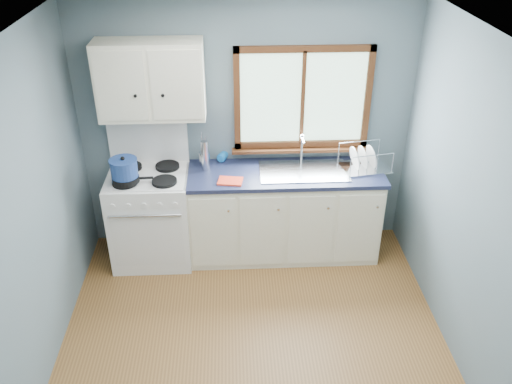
{
  "coord_description": "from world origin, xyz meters",
  "views": [
    {
      "loc": [
        -0.15,
        -3.05,
        3.36
      ],
      "look_at": [
        0.05,
        0.9,
        1.05
      ],
      "focal_mm": 38.0,
      "sensor_mm": 36.0,
      "label": 1
    }
  ],
  "objects_px": {
    "skillet": "(126,179)",
    "thermos": "(205,156)",
    "base_cabinets": "(283,217)",
    "utensil_crock": "(205,158)",
    "stockpot": "(124,170)",
    "sink": "(303,177)",
    "dish_rack": "(364,162)",
    "gas_range": "(151,214)"
  },
  "relations": [
    {
      "from": "base_cabinets",
      "to": "thermos",
      "type": "distance_m",
      "value": 1.01
    },
    {
      "from": "skillet",
      "to": "dish_rack",
      "type": "relative_size",
      "value": 0.76
    },
    {
      "from": "skillet",
      "to": "thermos",
      "type": "relative_size",
      "value": 1.25
    },
    {
      "from": "base_cabinets",
      "to": "dish_rack",
      "type": "bearing_deg",
      "value": 3.08
    },
    {
      "from": "gas_range",
      "to": "dish_rack",
      "type": "relative_size",
      "value": 2.75
    },
    {
      "from": "base_cabinets",
      "to": "utensil_crock",
      "type": "relative_size",
      "value": 5.41
    },
    {
      "from": "skillet",
      "to": "thermos",
      "type": "bearing_deg",
      "value": 17.18
    },
    {
      "from": "base_cabinets",
      "to": "skillet",
      "type": "bearing_deg",
      "value": -172.78
    },
    {
      "from": "sink",
      "to": "dish_rack",
      "type": "bearing_deg",
      "value": 4.07
    },
    {
      "from": "utensil_crock",
      "to": "thermos",
      "type": "relative_size",
      "value": 1.14
    },
    {
      "from": "base_cabinets",
      "to": "sink",
      "type": "distance_m",
      "value": 0.48
    },
    {
      "from": "base_cabinets",
      "to": "utensil_crock",
      "type": "height_order",
      "value": "utensil_crock"
    },
    {
      "from": "base_cabinets",
      "to": "sink",
      "type": "relative_size",
      "value": 2.2
    },
    {
      "from": "dish_rack",
      "to": "stockpot",
      "type": "bearing_deg",
      "value": 175.75
    },
    {
      "from": "sink",
      "to": "utensil_crock",
      "type": "height_order",
      "value": "utensil_crock"
    },
    {
      "from": "dish_rack",
      "to": "gas_range",
      "type": "bearing_deg",
      "value": 171.84
    },
    {
      "from": "base_cabinets",
      "to": "thermos",
      "type": "bearing_deg",
      "value": 174.06
    },
    {
      "from": "gas_range",
      "to": "dish_rack",
      "type": "bearing_deg",
      "value": 1.66
    },
    {
      "from": "sink",
      "to": "skillet",
      "type": "bearing_deg",
      "value": -173.57
    },
    {
      "from": "sink",
      "to": "stockpot",
      "type": "xyz_separation_m",
      "value": [
        -1.66,
        -0.18,
        0.21
      ]
    },
    {
      "from": "stockpot",
      "to": "thermos",
      "type": "bearing_deg",
      "value": 19.63
    },
    {
      "from": "gas_range",
      "to": "stockpot",
      "type": "relative_size",
      "value": 4.92
    },
    {
      "from": "thermos",
      "to": "dish_rack",
      "type": "xyz_separation_m",
      "value": [
        1.52,
        -0.04,
        -0.09
      ]
    },
    {
      "from": "sink",
      "to": "utensil_crock",
      "type": "distance_m",
      "value": 0.97
    },
    {
      "from": "utensil_crock",
      "to": "base_cabinets",
      "type": "bearing_deg",
      "value": -13.62
    },
    {
      "from": "thermos",
      "to": "dish_rack",
      "type": "height_order",
      "value": "thermos"
    },
    {
      "from": "gas_range",
      "to": "base_cabinets",
      "type": "relative_size",
      "value": 0.74
    },
    {
      "from": "sink",
      "to": "base_cabinets",
      "type": "bearing_deg",
      "value": 179.87
    },
    {
      "from": "stockpot",
      "to": "skillet",
      "type": "bearing_deg",
      "value": -44.86
    },
    {
      "from": "thermos",
      "to": "base_cabinets",
      "type": "bearing_deg",
      "value": -5.94
    },
    {
      "from": "base_cabinets",
      "to": "stockpot",
      "type": "bearing_deg",
      "value": -173.15
    },
    {
      "from": "gas_range",
      "to": "utensil_crock",
      "type": "xyz_separation_m",
      "value": [
        0.54,
        0.2,
        0.5
      ]
    },
    {
      "from": "thermos",
      "to": "dish_rack",
      "type": "relative_size",
      "value": 0.61
    },
    {
      "from": "sink",
      "to": "thermos",
      "type": "height_order",
      "value": "thermos"
    },
    {
      "from": "gas_range",
      "to": "base_cabinets",
      "type": "height_order",
      "value": "gas_range"
    },
    {
      "from": "base_cabinets",
      "to": "thermos",
      "type": "xyz_separation_m",
      "value": [
        -0.76,
        0.08,
        0.66
      ]
    },
    {
      "from": "stockpot",
      "to": "utensil_crock",
      "type": "bearing_deg",
      "value": 27.17
    },
    {
      "from": "thermos",
      "to": "skillet",
      "type": "bearing_deg",
      "value": -159.53
    },
    {
      "from": "base_cabinets",
      "to": "stockpot",
      "type": "distance_m",
      "value": 1.63
    },
    {
      "from": "skillet",
      "to": "dish_rack",
      "type": "distance_m",
      "value": 2.24
    },
    {
      "from": "skillet",
      "to": "stockpot",
      "type": "relative_size",
      "value": 1.36
    },
    {
      "from": "gas_range",
      "to": "stockpot",
      "type": "bearing_deg",
      "value": -137.04
    }
  ]
}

